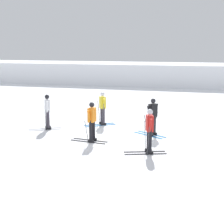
{
  "coord_description": "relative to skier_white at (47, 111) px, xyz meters",
  "views": [
    {
      "loc": [
        3.08,
        -13.03,
        4.03
      ],
      "look_at": [
        -0.54,
        1.46,
        0.9
      ],
      "focal_mm": 51.22,
      "sensor_mm": 36.0,
      "label": 1
    }
  ],
  "objects": [
    {
      "name": "skier_red",
      "position": [
        5.26,
        -2.35,
        0.0
      ],
      "size": [
        1.64,
        0.96,
        1.71
      ],
      "color": "black",
      "rests_on": "ground"
    },
    {
      "name": "far_snow_ridge",
      "position": [
        3.64,
        19.88,
        0.17
      ],
      "size": [
        80.0,
        6.47,
        2.16
      ],
      "primitive_type": "cube",
      "color": "white",
      "rests_on": "ground"
    },
    {
      "name": "skier_black",
      "position": [
        5.09,
        0.1,
        -0.0
      ],
      "size": [
        1.56,
        1.14,
        1.71
      ],
      "color": "#237AC6",
      "rests_on": "ground"
    },
    {
      "name": "skier_yellow",
      "position": [
        2.36,
        1.48,
        0.0
      ],
      "size": [
        1.53,
        1.21,
        1.71
      ],
      "color": "#237AC6",
      "rests_on": "ground"
    },
    {
      "name": "skier_white",
      "position": [
        0.0,
        0.0,
        0.0
      ],
      "size": [
        1.58,
        1.1,
        1.71
      ],
      "color": "silver",
      "rests_on": "ground"
    },
    {
      "name": "ground_plane",
      "position": [
        3.64,
        -0.9,
        -0.92
      ],
      "size": [
        120.0,
        120.0,
        0.0
      ],
      "primitive_type": "plane",
      "color": "white"
    },
    {
      "name": "skier_orange",
      "position": [
        2.72,
        -1.46,
        -0.0
      ],
      "size": [
        1.63,
        1.0,
        1.71
      ],
      "color": "black",
      "rests_on": "ground"
    }
  ]
}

